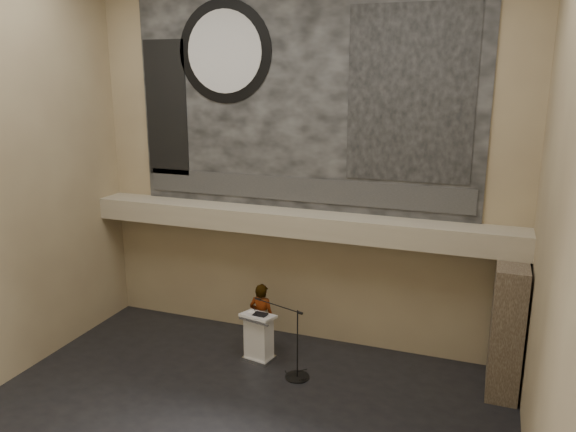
% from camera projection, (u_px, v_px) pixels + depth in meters
% --- Properties ---
extents(floor, '(10.00, 10.00, 0.00)m').
position_uv_depth(floor, '(227.00, 428.00, 10.15)').
color(floor, black).
rests_on(floor, ground).
extents(wall_back, '(10.00, 0.02, 8.50)m').
position_uv_depth(wall_back, '(300.00, 163.00, 12.73)').
color(wall_back, '#897557').
rests_on(wall_back, floor).
extents(wall_front, '(10.00, 0.02, 8.50)m').
position_uv_depth(wall_front, '(33.00, 284.00, 5.46)').
color(wall_front, '#897557').
rests_on(wall_front, floor).
extents(wall_right, '(0.02, 8.00, 8.50)m').
position_uv_depth(wall_right, '(559.00, 228.00, 7.42)').
color(wall_right, '#897557').
rests_on(wall_right, floor).
extents(soffit, '(10.00, 0.80, 0.50)m').
position_uv_depth(soffit, '(294.00, 223.00, 12.69)').
color(soffit, gray).
rests_on(soffit, wall_back).
extents(sprinkler_left, '(0.04, 0.04, 0.06)m').
position_uv_depth(sprinkler_left, '(230.00, 228.00, 13.25)').
color(sprinkler_left, '#B2893D').
rests_on(sprinkler_left, soffit).
extents(sprinkler_right, '(0.04, 0.04, 0.06)m').
position_uv_depth(sprinkler_right, '(376.00, 244.00, 12.08)').
color(sprinkler_right, '#B2893D').
rests_on(sprinkler_right, soffit).
extents(banner, '(8.00, 0.05, 5.00)m').
position_uv_depth(banner, '(300.00, 98.00, 12.34)').
color(banner, black).
rests_on(banner, wall_back).
extents(banner_text_strip, '(7.76, 0.02, 0.55)m').
position_uv_depth(banner_text_strip, '(299.00, 190.00, 12.82)').
color(banner_text_strip, '#2C2C2C').
rests_on(banner_text_strip, banner).
extents(banner_clock_rim, '(2.30, 0.02, 2.30)m').
position_uv_depth(banner_clock_rim, '(224.00, 52.00, 12.66)').
color(banner_clock_rim, black).
rests_on(banner_clock_rim, banner).
extents(banner_clock_face, '(1.84, 0.02, 1.84)m').
position_uv_depth(banner_clock_face, '(224.00, 52.00, 12.64)').
color(banner_clock_face, silver).
rests_on(banner_clock_face, banner).
extents(banner_building_print, '(2.60, 0.02, 3.60)m').
position_uv_depth(banner_building_print, '(410.00, 95.00, 11.48)').
color(banner_building_print, black).
rests_on(banner_building_print, banner).
extents(banner_brick_print, '(1.10, 0.02, 3.20)m').
position_uv_depth(banner_brick_print, '(166.00, 109.00, 13.52)').
color(banner_brick_print, black).
rests_on(banner_brick_print, banner).
extents(stone_pier, '(0.60, 1.40, 2.70)m').
position_uv_depth(stone_pier, '(507.00, 327.00, 11.12)').
color(stone_pier, '#403427').
rests_on(stone_pier, floor).
extents(lectern, '(0.79, 0.63, 1.13)m').
position_uv_depth(lectern, '(259.00, 337.00, 12.44)').
color(lectern, silver).
rests_on(lectern, floor).
extents(binder, '(0.30, 0.25, 0.04)m').
position_uv_depth(binder, '(260.00, 315.00, 12.24)').
color(binder, black).
rests_on(binder, lectern).
extents(papers, '(0.28, 0.34, 0.00)m').
position_uv_depth(papers, '(251.00, 313.00, 12.34)').
color(papers, white).
rests_on(papers, lectern).
extents(speaker_person, '(0.61, 0.42, 1.64)m').
position_uv_depth(speaker_person, '(262.00, 318.00, 12.79)').
color(speaker_person, white).
rests_on(speaker_person, floor).
extents(mic_stand, '(1.35, 0.63, 1.53)m').
position_uv_depth(mic_stand, '(296.00, 367.00, 11.81)').
color(mic_stand, black).
rests_on(mic_stand, floor).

